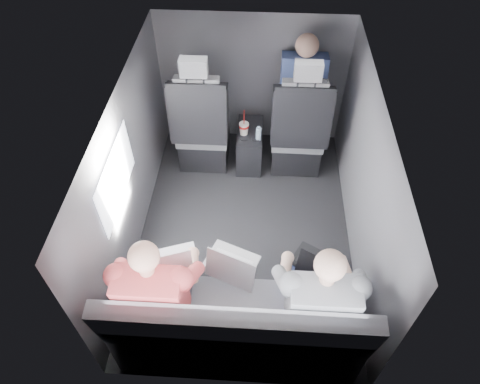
# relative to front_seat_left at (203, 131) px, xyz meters

# --- Properties ---
(floor) EXTENTS (2.60, 2.60, 0.00)m
(floor) POSITION_rel_front_seat_left_xyz_m (0.45, -0.84, -0.40)
(floor) COLOR black
(floor) RESTS_ON ground
(ceiling) EXTENTS (2.60, 2.60, 0.00)m
(ceiling) POSITION_rel_front_seat_left_xyz_m (0.45, -0.84, 0.95)
(ceiling) COLOR #B2B2AD
(ceiling) RESTS_ON panel_back
(panel_left) EXTENTS (0.02, 2.60, 1.35)m
(panel_left) POSITION_rel_front_seat_left_xyz_m (-0.45, -0.84, 0.27)
(panel_left) COLOR #56565B
(panel_left) RESTS_ON floor
(panel_right) EXTENTS (0.02, 2.60, 1.35)m
(panel_right) POSITION_rel_front_seat_left_xyz_m (1.35, -0.84, 0.27)
(panel_right) COLOR #56565B
(panel_right) RESTS_ON floor
(panel_front) EXTENTS (1.80, 0.02, 1.35)m
(panel_front) POSITION_rel_front_seat_left_xyz_m (0.45, 0.46, 0.27)
(panel_front) COLOR #56565B
(panel_front) RESTS_ON floor
(panel_back) EXTENTS (1.80, 0.02, 1.35)m
(panel_back) POSITION_rel_front_seat_left_xyz_m (0.45, -2.14, 0.27)
(panel_back) COLOR #56565B
(panel_back) RESTS_ON floor
(side_window) EXTENTS (0.02, 0.75, 0.42)m
(side_window) POSITION_rel_front_seat_left_xyz_m (-0.43, -1.14, 0.50)
(side_window) COLOR white
(side_window) RESTS_ON panel_left
(seatbelt) EXTENTS (0.35, 0.11, 0.59)m
(seatbelt) POSITION_rel_front_seat_left_xyz_m (0.90, -0.17, 0.40)
(seatbelt) COLOR black
(seatbelt) RESTS_ON front_seat_right
(front_seat_left) EXTENTS (0.52, 0.58, 1.26)m
(front_seat_left) POSITION_rel_front_seat_left_xyz_m (0.00, 0.00, 0.00)
(front_seat_left) COLOR black
(front_seat_left) RESTS_ON floor
(front_seat_right) EXTENTS (0.52, 0.58, 1.26)m
(front_seat_right) POSITION_rel_front_seat_left_xyz_m (0.90, 0.00, 0.00)
(front_seat_right) COLOR black
(front_seat_right) RESTS_ON floor
(center_console) EXTENTS (0.24, 0.48, 0.41)m
(center_console) POSITION_rel_front_seat_left_xyz_m (0.45, 0.04, -0.20)
(center_console) COLOR black
(center_console) RESTS_ON floor
(rear_bench) EXTENTS (1.60, 0.57, 0.92)m
(rear_bench) POSITION_rel_front_seat_left_xyz_m (0.45, -1.90, -0.09)
(rear_bench) COLOR #595A5E
(rear_bench) RESTS_ON floor
(soda_cup) EXTENTS (0.09, 0.09, 0.28)m
(soda_cup) POSITION_rel_front_seat_left_xyz_m (0.39, -0.03, 0.07)
(soda_cup) COLOR white
(soda_cup) RESTS_ON center_console
(water_bottle) EXTENTS (0.05, 0.05, 0.15)m
(water_bottle) POSITION_rel_front_seat_left_xyz_m (0.53, -0.09, 0.07)
(water_bottle) COLOR #A3C3DD
(water_bottle) RESTS_ON center_console
(laptop_white) EXTENTS (0.36, 0.37, 0.23)m
(laptop_white) POSITION_rel_front_seat_left_xyz_m (0.01, -1.63, 0.23)
(laptop_white) COLOR silver
(laptop_white) RESTS_ON passenger_rear_left
(laptop_silver) EXTENTS (0.39, 0.40, 0.24)m
(laptop_silver) POSITION_rel_front_seat_left_xyz_m (0.39, -1.62, 0.23)
(laptop_silver) COLOR #A7A6AB
(laptop_silver) RESTS_ON rear_bench
(laptop_black) EXTENTS (0.35, 0.39, 0.21)m
(laptop_black) POSITION_rel_front_seat_left_xyz_m (0.95, -1.58, 0.23)
(laptop_black) COLOR black
(laptop_black) RESTS_ON passenger_rear_right
(passenger_rear_left) EXTENTS (0.49, 0.61, 1.20)m
(passenger_rear_left) POSITION_rel_front_seat_left_xyz_m (-0.04, -1.81, 0.22)
(passenger_rear_left) COLOR #323337
(passenger_rear_left) RESTS_ON rear_bench
(passenger_rear_right) EXTENTS (0.49, 0.61, 1.21)m
(passenger_rear_right) POSITION_rel_front_seat_left_xyz_m (0.94, -1.81, 0.22)
(passenger_rear_right) COLOR navy
(passenger_rear_right) RESTS_ON rear_bench
(passenger_front_right) EXTENTS (0.41, 0.41, 0.84)m
(passenger_front_right) POSITION_rel_front_seat_left_xyz_m (0.91, 0.26, 0.35)
(passenger_front_right) COLOR navy
(passenger_front_right) RESTS_ON front_seat_right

